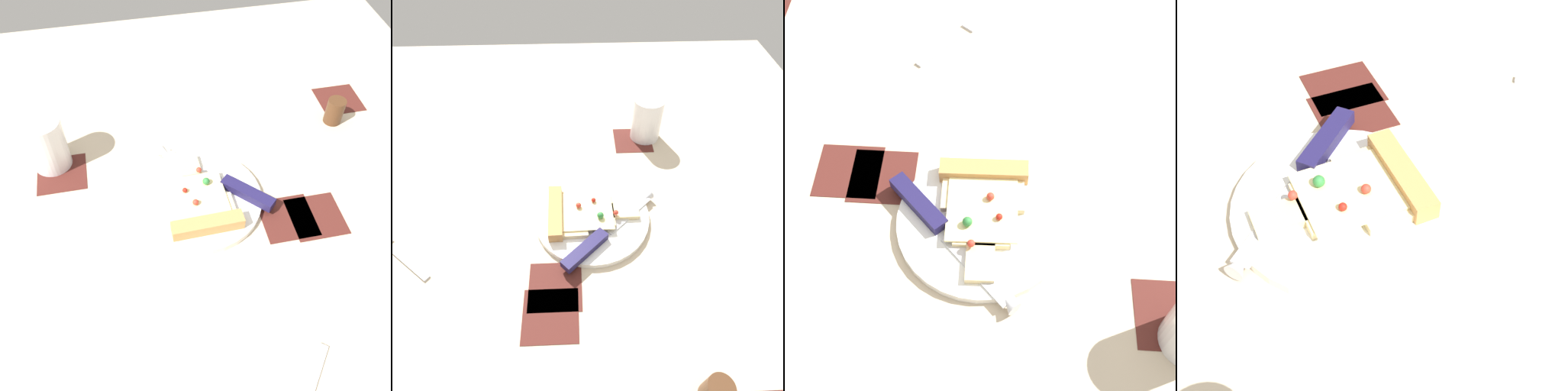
{
  "view_description": "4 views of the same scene",
  "coord_description": "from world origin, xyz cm",
  "views": [
    {
      "loc": [
        -1.48,
        -40.58,
        61.18
      ],
      "look_at": [
        7.8,
        4.62,
        3.12
      ],
      "focal_mm": 40.23,
      "sensor_mm": 36.0,
      "label": 1
    },
    {
      "loc": [
        48.6,
        3.44,
        52.64
      ],
      "look_at": [
        6.11,
        5.16,
        4.12
      ],
      "focal_mm": 30.68,
      "sensor_mm": 36.0,
      "label": 2
    },
    {
      "loc": [
        6.42,
        43.24,
        64.05
      ],
      "look_at": [
        8.94,
        2.67,
        2.12
      ],
      "focal_mm": 51.56,
      "sensor_mm": 36.0,
      "label": 3
    },
    {
      "loc": [
        -27.83,
        17.32,
        44.05
      ],
      "look_at": [
        6.32,
        3.11,
        3.19
      ],
      "focal_mm": 51.31,
      "sensor_mm": 36.0,
      "label": 4
    }
  ],
  "objects": [
    {
      "name": "pepper_shaker",
      "position": [
        39.84,
        20.71,
        2.64
      ],
      "size": [
        3.6,
        3.6,
        5.27
      ],
      "primitive_type": "cylinder",
      "color": "#4C2D19",
      "rests_on": "ground_plane"
    },
    {
      "name": "ground_plane",
      "position": [
        0.04,
        0.0,
        -1.5
      ],
      "size": [
        136.81,
        136.81,
        3.0
      ],
      "color": "#C6B293",
      "rests_on": "ground"
    },
    {
      "name": "knife",
      "position": [
        13.82,
        7.55,
        1.79
      ],
      "size": [
        18.08,
        18.82,
        2.45
      ],
      "rotation": [
        0.0,
        0.0,
        0.76
      ],
      "color": "silver",
      "rests_on": "plate"
    },
    {
      "name": "plate",
      "position": [
        8.5,
        5.83,
        0.59
      ],
      "size": [
        22.39,
        22.39,
        1.19
      ],
      "primitive_type": "cylinder",
      "color": "white",
      "rests_on": "ground_plane"
    },
    {
      "name": "drinking_glass",
      "position": [
        -16.45,
        20.05,
        5.26
      ],
      "size": [
        7.02,
        7.02,
        10.52
      ],
      "primitive_type": "cylinder",
      "color": "white",
      "rests_on": "ground_plane"
    },
    {
      "name": "pizza_slice",
      "position": [
        8.57,
        3.24,
        1.98
      ],
      "size": [
        12.06,
        17.58,
        2.58
      ],
      "rotation": [
        0.0,
        0.0,
        0.02
      ],
      "color": "beige",
      "rests_on": "plate"
    }
  ]
}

